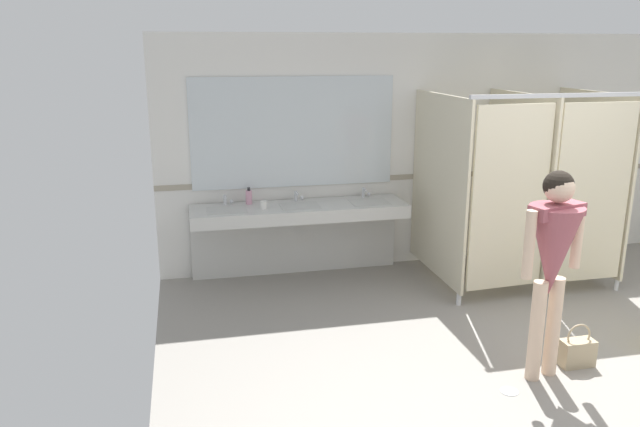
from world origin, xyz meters
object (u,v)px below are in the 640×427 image
Objects in this scene: handbag at (577,352)px; person_standing at (553,250)px; paper_cup at (264,205)px; soap_dispenser at (249,197)px.

person_standing is at bearing -167.48° from handbag.
handbag is 3.34m from paper_cup.
handbag is at bearing -46.29° from paper_cup.
paper_cup is (-2.25, 2.35, 0.78)m from handbag.
paper_cup is at bearing 133.71° from handbag.
person_standing is 8.90× the size of soap_dispenser.
handbag is (0.38, 0.08, -0.93)m from person_standing.
paper_cup reaches higher than handbag.
person_standing is 4.49× the size of handbag.
soap_dispenser is (-2.38, 2.59, 0.81)m from handbag.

